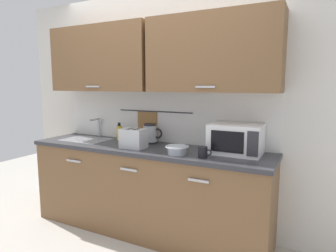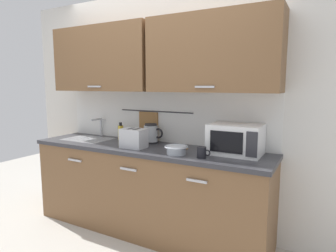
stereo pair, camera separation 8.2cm
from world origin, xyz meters
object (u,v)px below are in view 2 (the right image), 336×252
at_px(microwave, 236,139).
at_px(dish_soap_bottle, 121,132).
at_px(electric_kettle, 151,134).
at_px(mug_near_sink, 127,139).
at_px(wooden_spoon, 180,148).
at_px(toaster, 134,138).
at_px(mug_by_kettle, 202,152).
at_px(mixing_bowl, 176,149).

relative_size(microwave, dish_soap_bottle, 2.35).
bearing_deg(electric_kettle, mug_near_sink, -143.15).
bearing_deg(wooden_spoon, dish_soap_bottle, 173.84).
relative_size(mug_near_sink, toaster, 0.47).
bearing_deg(microwave, toaster, -166.69).
bearing_deg(wooden_spoon, microwave, 2.47).
relative_size(mug_by_kettle, wooden_spoon, 0.44).
bearing_deg(electric_kettle, toaster, -94.63).
bearing_deg(dish_soap_bottle, mug_near_sink, -36.44).
bearing_deg(mug_near_sink, dish_soap_bottle, 143.56).
distance_m(electric_kettle, mixing_bowl, 0.58).
xyz_separation_m(dish_soap_bottle, toaster, (0.39, -0.29, 0.01)).
bearing_deg(mug_by_kettle, mug_near_sink, 168.44).
bearing_deg(toaster, mug_near_sink, 142.71).
relative_size(microwave, toaster, 1.80).
height_order(mixing_bowl, wooden_spoon, mixing_bowl).
distance_m(electric_kettle, dish_soap_bottle, 0.41).
height_order(dish_soap_bottle, mug_by_kettle, dish_soap_bottle).
distance_m(mug_near_sink, mixing_bowl, 0.70).
relative_size(electric_kettle, mug_near_sink, 1.89).
height_order(dish_soap_bottle, mixing_bowl, dish_soap_bottle).
distance_m(mixing_bowl, mug_by_kettle, 0.25).
bearing_deg(microwave, mixing_bowl, -149.99).
xyz_separation_m(dish_soap_bottle, wooden_spoon, (0.80, -0.09, -0.08)).
distance_m(electric_kettle, wooden_spoon, 0.41).
bearing_deg(mug_near_sink, electric_kettle, 36.85).
bearing_deg(electric_kettle, mixing_bowl, -35.16).
distance_m(microwave, wooden_spoon, 0.56).
bearing_deg(electric_kettle, dish_soap_bottle, -179.90).
bearing_deg(wooden_spoon, mug_near_sink, -173.67).
distance_m(dish_soap_bottle, mixing_bowl, 0.94).
bearing_deg(mixing_bowl, wooden_spoon, 108.46).
xyz_separation_m(microwave, dish_soap_bottle, (-1.34, 0.06, -0.05)).
distance_m(microwave, dish_soap_bottle, 1.34).
bearing_deg(mug_near_sink, wooden_spoon, 6.33).
distance_m(mixing_bowl, toaster, 0.50).
bearing_deg(mug_by_kettle, toaster, 175.99).
bearing_deg(mixing_bowl, microwave, 30.01).
bearing_deg(dish_soap_bottle, microwave, -2.67).
bearing_deg(dish_soap_bottle, mixing_bowl, -20.59).
distance_m(dish_soap_bottle, mug_near_sink, 0.26).
height_order(microwave, toaster, microwave).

